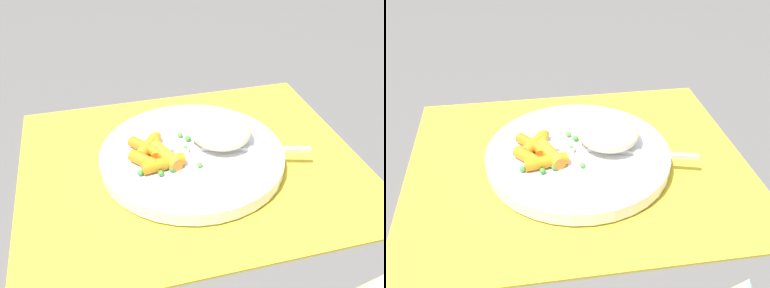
# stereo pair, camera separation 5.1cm
# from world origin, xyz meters

# --- Properties ---
(ground_plane) EXTENTS (2.40, 2.40, 0.00)m
(ground_plane) POSITION_xyz_m (0.00, 0.00, 0.00)
(ground_plane) COLOR #565451
(placemat) EXTENTS (0.45, 0.38, 0.01)m
(placemat) POSITION_xyz_m (0.00, 0.00, 0.00)
(placemat) COLOR gold
(placemat) RESTS_ON ground_plane
(plate) EXTENTS (0.24, 0.24, 0.02)m
(plate) POSITION_xyz_m (0.00, 0.00, 0.01)
(plate) COLOR white
(plate) RESTS_ON placemat
(rice_mound) EXTENTS (0.08, 0.09, 0.04)m
(rice_mound) POSITION_xyz_m (-0.04, -0.01, 0.04)
(rice_mound) COLOR beige
(rice_mound) RESTS_ON plate
(carrot_portion) EXTENTS (0.07, 0.08, 0.02)m
(carrot_portion) POSITION_xyz_m (0.05, 0.01, 0.03)
(carrot_portion) COLOR orange
(carrot_portion) RESTS_ON plate
(pea_scatter) EXTENTS (0.09, 0.08, 0.01)m
(pea_scatter) POSITION_xyz_m (0.03, 0.01, 0.03)
(pea_scatter) COLOR green
(pea_scatter) RESTS_ON plate
(fork) EXTENTS (0.20, 0.07, 0.01)m
(fork) POSITION_xyz_m (-0.03, 0.01, 0.03)
(fork) COLOR silver
(fork) RESTS_ON plate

